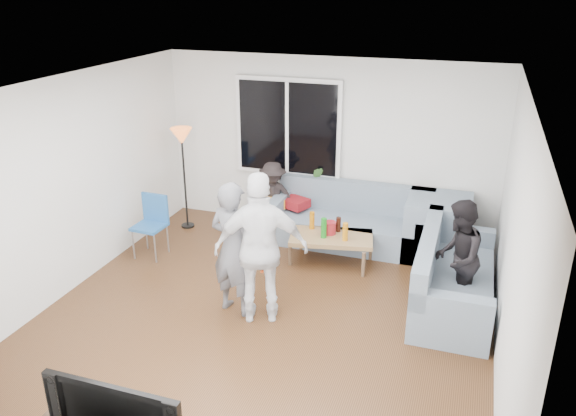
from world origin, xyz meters
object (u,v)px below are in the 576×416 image
(floor_lamp, at_px, (185,179))
(player_right, at_px, (261,249))
(sofa_back_section, at_px, (349,217))
(side_chair, at_px, (149,227))
(player_left, at_px, (233,249))
(spectator_back, at_px, (273,198))
(spectator_right, at_px, (457,258))
(television, at_px, (123,412))
(sofa_right_section, at_px, (456,272))
(coffee_table, at_px, (331,249))

(floor_lamp, xyz_separation_m, player_right, (2.04, -2.05, 0.09))
(sofa_back_section, height_order, side_chair, side_chair)
(player_left, xyz_separation_m, spectator_back, (-0.34, 2.21, -0.24))
(player_left, xyz_separation_m, spectator_right, (2.39, 0.80, -0.11))
(sofa_back_section, relative_size, spectator_right, 1.69)
(spectator_right, distance_m, television, 4.00)
(sofa_right_section, bearing_deg, side_chair, 90.29)
(spectator_back, height_order, television, spectator_back)
(coffee_table, height_order, spectator_right, spectator_right)
(floor_lamp, distance_m, spectator_back, 1.38)
(spectator_right, bearing_deg, sofa_back_section, -128.40)
(player_right, bearing_deg, television, 68.24)
(player_right, relative_size, spectator_back, 1.57)
(sofa_right_section, bearing_deg, floor_lamp, 75.65)
(player_left, bearing_deg, player_right, -176.30)
(spectator_right, bearing_deg, spectator_back, -113.97)
(floor_lamp, xyz_separation_m, television, (1.95, -4.57, -0.03))
(side_chair, xyz_separation_m, player_right, (2.04, -0.98, 0.44))
(side_chair, relative_size, floor_lamp, 0.55)
(sofa_right_section, relative_size, spectator_back, 1.80)
(sofa_back_section, relative_size, television, 2.16)
(coffee_table, distance_m, side_chair, 2.51)
(sofa_right_section, relative_size, spectator_right, 1.47)
(sofa_right_section, distance_m, spectator_right, 0.29)
(floor_lamp, height_order, spectator_right, floor_lamp)
(sofa_right_section, bearing_deg, player_right, 116.28)
(side_chair, xyz_separation_m, television, (1.95, -3.51, 0.32))
(spectator_back, bearing_deg, player_left, -86.47)
(floor_lamp, height_order, television, floor_lamp)
(coffee_table, bearing_deg, sofa_back_section, 81.79)
(side_chair, bearing_deg, spectator_back, 46.89)
(sofa_back_section, distance_m, player_right, 2.34)
(player_right, distance_m, television, 2.53)
(spectator_right, relative_size, spectator_back, 1.22)
(spectator_back, bearing_deg, spectator_right, -32.48)
(player_right, bearing_deg, spectator_back, -92.80)
(sofa_back_section, height_order, television, television)
(floor_lamp, relative_size, player_left, 0.98)
(floor_lamp, relative_size, player_right, 0.89)
(coffee_table, distance_m, floor_lamp, 2.54)
(sofa_right_section, bearing_deg, coffee_table, 70.79)
(sofa_back_section, height_order, floor_lamp, floor_lamp)
(floor_lamp, distance_m, player_left, 2.60)
(sofa_right_section, bearing_deg, sofa_back_section, 51.35)
(spectator_right, bearing_deg, side_chair, -88.36)
(side_chair, height_order, spectator_right, spectator_right)
(floor_lamp, height_order, spectator_back, floor_lamp)
(player_left, bearing_deg, floor_lamp, -36.98)
(sofa_back_section, distance_m, floor_lamp, 2.55)
(floor_lamp, distance_m, spectator_right, 4.24)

